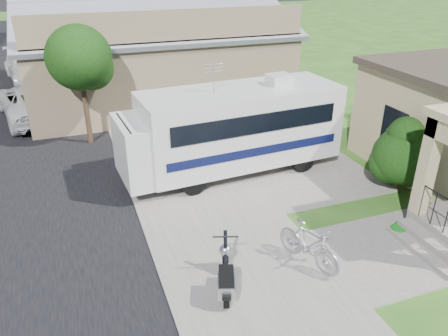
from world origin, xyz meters
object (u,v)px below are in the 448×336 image
object	(u,v)px
van	(29,67)
bicycle	(308,247)
motorhome	(233,127)
shrub	(402,153)
garden_hose	(398,231)
scooter	(226,275)
pickup_truck	(33,101)

from	to	relation	value
van	bicycle	bearing A→B (deg)	-82.99
motorhome	shrub	xyz separation A→B (m)	(4.48, -2.98, -0.37)
van	garden_hose	bearing A→B (deg)	-75.58
scooter	van	xyz separation A→B (m)	(-4.59, 21.09, 0.36)
motorhome	garden_hose	world-z (taller)	motorhome
shrub	van	world-z (taller)	shrub
bicycle	van	bearing A→B (deg)	88.11
shrub	van	xyz separation A→B (m)	(-11.39, 18.44, -0.40)
shrub	scooter	bearing A→B (deg)	-158.65
scooter	van	size ratio (longest dim) A/B	0.28
bicycle	motorhome	bearing A→B (deg)	68.55
van	garden_hose	distance (m)	22.73
pickup_truck	van	world-z (taller)	van
bicycle	garden_hose	xyz separation A→B (m)	(2.97, 0.34, -0.46)
garden_hose	van	bearing A→B (deg)	115.34
van	garden_hose	xyz separation A→B (m)	(9.72, -20.53, -0.76)
pickup_truck	scooter	bearing A→B (deg)	95.66
bicycle	pickup_truck	size ratio (longest dim) A/B	0.32
motorhome	scooter	size ratio (longest dim) A/B	4.64
scooter	van	distance (m)	21.59
motorhome	bicycle	world-z (taller)	motorhome
bicycle	van	size ratio (longest dim) A/B	0.31
shrub	bicycle	bearing A→B (deg)	-152.32
bicycle	van	world-z (taller)	van
shrub	pickup_truck	size ratio (longest dim) A/B	0.43
motorhome	shrub	size ratio (longest dim) A/B	3.08
motorhome	pickup_truck	world-z (taller)	motorhome
motorhome	scooter	world-z (taller)	motorhome
motorhome	scooter	distance (m)	6.20
shrub	motorhome	bearing A→B (deg)	146.43
shrub	van	bearing A→B (deg)	121.71
motorhome	scooter	xyz separation A→B (m)	(-2.32, -5.63, -1.13)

